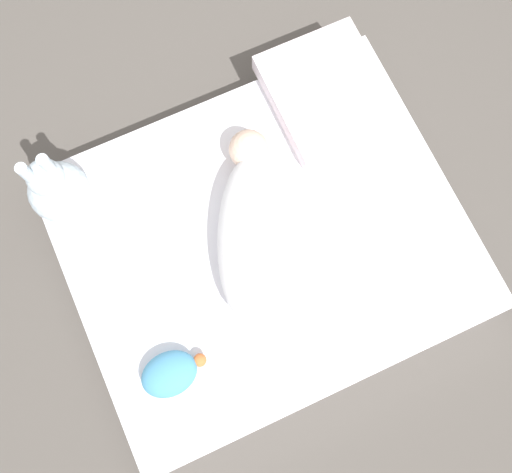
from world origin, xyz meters
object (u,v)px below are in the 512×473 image
at_px(swaddled_baby, 247,225).
at_px(bunny_plush, 57,189).
at_px(pillow, 327,92).
at_px(turtle_plush, 170,374).

xyz_separation_m(swaddled_baby, bunny_plush, (-0.45, 0.31, 0.04)).
height_order(pillow, bunny_plush, bunny_plush).
xyz_separation_m(pillow, bunny_plush, (-0.87, 0.02, 0.08)).
xyz_separation_m(pillow, turtle_plush, (-0.78, -0.59, 0.00)).
distance_m(swaddled_baby, pillow, 0.51).
distance_m(bunny_plush, turtle_plush, 0.62).
distance_m(swaddled_baby, turtle_plush, 0.47).
xyz_separation_m(swaddled_baby, turtle_plush, (-0.37, -0.29, -0.04)).
distance_m(swaddled_baby, bunny_plush, 0.55).
bearing_deg(pillow, turtle_plush, -142.77).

